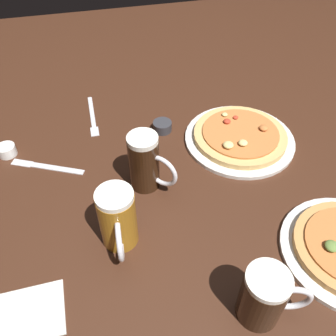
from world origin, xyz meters
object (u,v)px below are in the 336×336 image
object	(u,v)px
ramekin_sauce	(7,150)
napkin_folded	(25,315)
pizza_plate_far	(240,137)
fork_left	(92,116)
beer_mug_pale	(265,296)
knife_right	(47,167)
beer_mug_dark	(118,219)
beer_mug_amber	(145,163)
ramekin_butter	(162,126)

from	to	relation	value
ramekin_sauce	napkin_folded	xyz separation A→B (m)	(0.07, -0.51, -0.01)
pizza_plate_far	fork_left	world-z (taller)	pizza_plate_far
beer_mug_pale	napkin_folded	distance (m)	0.48
beer_mug_pale	knife_right	distance (m)	0.68
napkin_folded	beer_mug_dark	bearing A→B (deg)	32.07
pizza_plate_far	beer_mug_amber	size ratio (longest dim) A/B	2.02
knife_right	pizza_plate_far	bearing A→B (deg)	-2.16
ramekin_sauce	beer_mug_dark	bearing A→B (deg)	-53.17
beer_mug_dark	ramekin_sauce	size ratio (longest dim) A/B	3.02
ramekin_butter	napkin_folded	world-z (taller)	ramekin_butter
ramekin_sauce	ramekin_butter	xyz separation A→B (m)	(0.47, 0.00, -0.00)
beer_mug_dark	ramekin_sauce	bearing A→B (deg)	126.83
pizza_plate_far	ramekin_sauce	xyz separation A→B (m)	(-0.69, 0.10, -0.00)
napkin_folded	knife_right	world-z (taller)	napkin_folded
knife_right	napkin_folded	bearing A→B (deg)	-96.08
beer_mug_dark	knife_right	bearing A→B (deg)	120.17
beer_mug_dark	beer_mug_pale	xyz separation A→B (m)	(0.25, -0.24, -0.01)
beer_mug_dark	ramekin_sauce	world-z (taller)	beer_mug_dark
pizza_plate_far	knife_right	size ratio (longest dim) A/B	1.62
pizza_plate_far	beer_mug_pale	bearing A→B (deg)	-107.34
napkin_folded	knife_right	size ratio (longest dim) A/B	0.76
beer_mug_amber	fork_left	size ratio (longest dim) A/B	0.76
pizza_plate_far	beer_mug_pale	distance (m)	0.54
beer_mug_pale	fork_left	world-z (taller)	beer_mug_pale
ramekin_butter	pizza_plate_far	bearing A→B (deg)	-26.20
beer_mug_dark	napkin_folded	distance (m)	0.26
beer_mug_amber	fork_left	bearing A→B (deg)	108.98
knife_right	beer_mug_pale	bearing A→B (deg)	-51.79
ramekin_sauce	napkin_folded	size ratio (longest dim) A/B	0.34
beer_mug_amber	napkin_folded	world-z (taller)	beer_mug_amber
pizza_plate_far	ramekin_sauce	world-z (taller)	pizza_plate_far
beer_mug_amber	beer_mug_pale	world-z (taller)	beer_mug_amber
pizza_plate_far	napkin_folded	xyz separation A→B (m)	(-0.62, -0.41, -0.01)
beer_mug_amber	knife_right	bearing A→B (deg)	153.72
beer_mug_dark	fork_left	distance (m)	0.51
napkin_folded	knife_right	bearing A→B (deg)	83.92
pizza_plate_far	ramekin_butter	distance (m)	0.24
beer_mug_pale	knife_right	bearing A→B (deg)	128.21
pizza_plate_far	beer_mug_pale	xyz separation A→B (m)	(-0.16, -0.51, 0.05)
beer_mug_amber	napkin_folded	size ratio (longest dim) A/B	1.05
beer_mug_dark	beer_mug_pale	bearing A→B (deg)	-43.89
napkin_folded	ramekin_sauce	bearing A→B (deg)	97.34
ramekin_butter	knife_right	bearing A→B (deg)	-166.58
beer_mug_dark	fork_left	size ratio (longest dim) A/B	0.74
pizza_plate_far	beer_mug_dark	xyz separation A→B (m)	(-0.41, -0.27, 0.06)
beer_mug_dark	napkin_folded	size ratio (longest dim) A/B	1.02
ramekin_sauce	knife_right	xyz separation A→B (m)	(0.11, -0.08, -0.01)
ramekin_butter	ramekin_sauce	bearing A→B (deg)	-179.72
beer_mug_pale	beer_mug_dark	bearing A→B (deg)	136.11
ramekin_butter	knife_right	world-z (taller)	ramekin_butter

